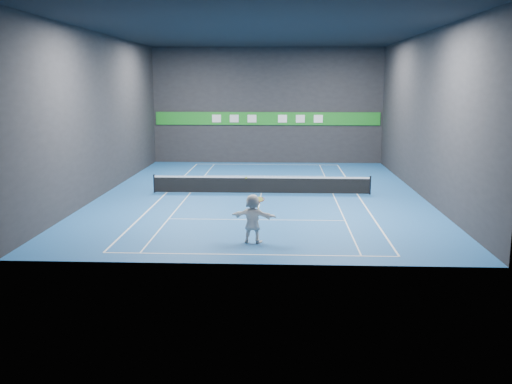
{
  "coord_description": "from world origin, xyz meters",
  "views": [
    {
      "loc": [
        1.15,
        -32.13,
        6.24
      ],
      "look_at": [
        0.03,
        -7.37,
        1.5
      ],
      "focal_mm": 40.0,
      "sensor_mm": 36.0,
      "label": 1
    }
  ],
  "objects_px": {
    "tennis_net": "(261,184)",
    "tennis_racket": "(260,201)",
    "player": "(253,218)",
    "tennis_ball": "(246,178)"
  },
  "relations": [
    {
      "from": "tennis_ball",
      "to": "tennis_net",
      "type": "height_order",
      "value": "tennis_ball"
    },
    {
      "from": "player",
      "to": "tennis_racket",
      "type": "distance_m",
      "value": 0.77
    },
    {
      "from": "tennis_ball",
      "to": "tennis_racket",
      "type": "height_order",
      "value": "tennis_ball"
    },
    {
      "from": "tennis_net",
      "to": "tennis_racket",
      "type": "bearing_deg",
      "value": -88.14
    },
    {
      "from": "tennis_net",
      "to": "tennis_ball",
      "type": "bearing_deg",
      "value": -91.33
    },
    {
      "from": "tennis_ball",
      "to": "tennis_net",
      "type": "distance_m",
      "value": 10.34
    },
    {
      "from": "player",
      "to": "tennis_net",
      "type": "relative_size",
      "value": 0.16
    },
    {
      "from": "player",
      "to": "tennis_ball",
      "type": "relative_size",
      "value": 27.1
    },
    {
      "from": "player",
      "to": "tennis_racket",
      "type": "height_order",
      "value": "player"
    },
    {
      "from": "player",
      "to": "tennis_racket",
      "type": "bearing_deg",
      "value": -158.87
    }
  ]
}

